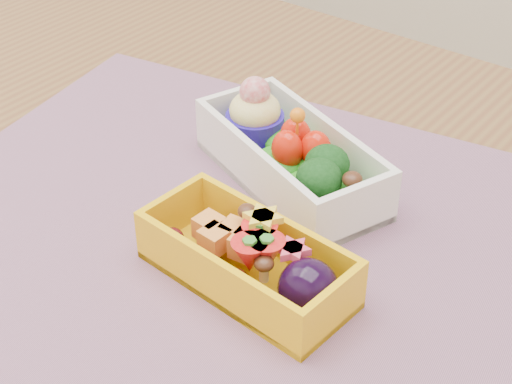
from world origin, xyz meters
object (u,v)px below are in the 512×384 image
Objects in this scene: placemat at (244,232)px; bento_yellow at (250,260)px; table at (253,340)px; bento_white at (290,156)px.

bento_yellow reaches higher than placemat.
placemat is at bearing 136.82° from bento_yellow.
bento_yellow is at bearing -54.77° from table.
table is at bearing -51.74° from bento_white.
bento_yellow is at bearing -46.28° from bento_white.
table is at bearing -32.98° from placemat.
bento_white reaches higher than placemat.
bento_white is (-0.03, 0.09, 0.13)m from table.
bento_white reaches higher than bento_yellow.
table is 0.13m from bento_yellow.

